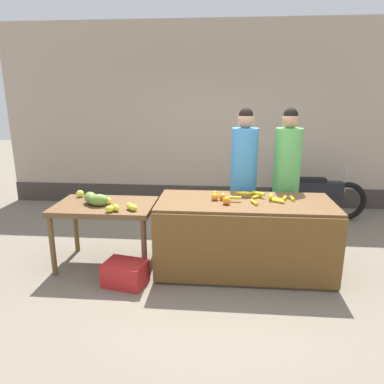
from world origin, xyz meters
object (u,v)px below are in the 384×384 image
Objects in this scene: produce_crate at (125,273)px; produce_sack at (183,225)px; vendor_woman_blue_shirt at (243,180)px; vendor_woman_green_shirt at (286,180)px; parked_motorcycle at (316,196)px.

produce_sack is (0.48, 1.27, 0.11)m from produce_crate.
vendor_woman_green_shirt is (0.55, 0.01, 0.00)m from vendor_woman_blue_shirt.
vendor_woman_blue_shirt is 0.55m from vendor_woman_green_shirt.
parked_motorcycle is at bearing 58.56° from vendor_woman_green_shirt.
parked_motorcycle is 3.51m from produce_crate.
vendor_woman_green_shirt reaches higher than produce_sack.
vendor_woman_green_shirt is at bearing 1.08° from vendor_woman_blue_shirt.
vendor_woman_blue_shirt is 3.92× the size of produce_sack.
vendor_woman_green_shirt is at bearing -4.83° from produce_sack.
vendor_woman_blue_shirt is 1.84m from parked_motorcycle.
produce_sack is at bearing 69.11° from produce_crate.
parked_motorcycle is (0.73, 1.20, -0.54)m from vendor_woman_green_shirt.
vendor_woman_blue_shirt is at bearing -136.68° from parked_motorcycle.
vendor_woman_blue_shirt is 1.00× the size of vendor_woman_green_shirt.
parked_motorcycle is at bearing 27.21° from produce_sack.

